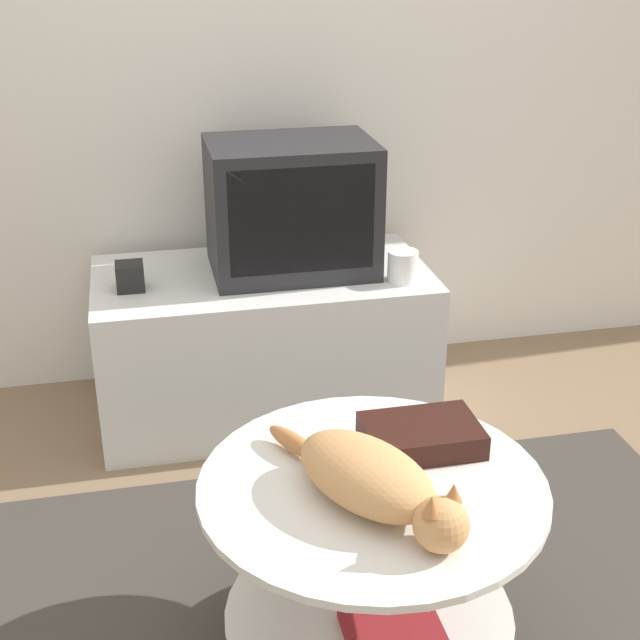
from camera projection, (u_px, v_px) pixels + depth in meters
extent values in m
cube|color=silver|center=(264.00, 16.00, 3.01)|extent=(8.00, 0.05, 2.60)
cube|color=silver|center=(264.00, 342.00, 3.09)|extent=(1.12, 0.59, 0.52)
cube|color=silver|center=(278.00, 367.00, 2.81)|extent=(0.51, 0.01, 0.14)
cube|color=#232326|center=(291.00, 207.00, 2.93)|extent=(0.54, 0.38, 0.44)
cube|color=black|center=(302.00, 221.00, 2.76)|extent=(0.46, 0.01, 0.34)
cube|color=black|center=(130.00, 276.00, 2.83)|extent=(0.09, 0.09, 0.09)
cylinder|color=white|center=(403.00, 266.00, 2.89)|extent=(0.10, 0.10, 0.10)
cylinder|color=#B7B7BC|center=(370.00, 576.00, 2.00)|extent=(0.04, 0.04, 0.47)
cylinder|color=silver|center=(369.00, 612.00, 2.05)|extent=(0.66, 0.66, 0.01)
cylinder|color=silver|center=(372.00, 486.00, 1.90)|extent=(0.75, 0.75, 0.02)
cube|color=maroon|center=(393.00, 630.00, 1.97)|extent=(0.22, 0.16, 0.02)
cube|color=#51387A|center=(336.00, 578.00, 2.13)|extent=(0.19, 0.11, 0.02)
cube|color=black|center=(421.00, 436.00, 2.01)|extent=(0.26, 0.18, 0.06)
ellipsoid|color=tan|center=(366.00, 475.00, 1.82)|extent=(0.33, 0.40, 0.12)
sphere|color=tan|center=(441.00, 524.00, 1.68)|extent=(0.11, 0.11, 0.11)
cone|color=#B2703D|center=(454.00, 493.00, 1.67)|extent=(0.04, 0.04, 0.04)
cone|color=#B2703D|center=(432.00, 505.00, 1.64)|extent=(0.04, 0.04, 0.04)
ellipsoid|color=#B2703D|center=(294.00, 443.00, 1.99)|extent=(0.12, 0.17, 0.04)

